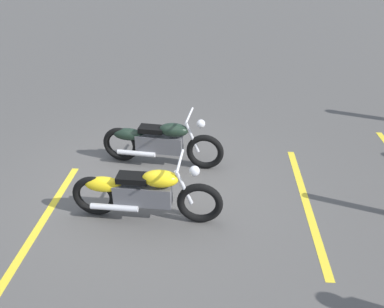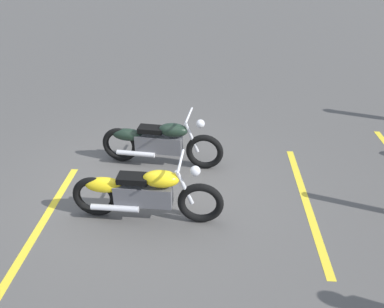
# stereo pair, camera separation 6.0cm
# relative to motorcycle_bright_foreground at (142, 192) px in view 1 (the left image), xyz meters

# --- Properties ---
(ground_plane) EXTENTS (60.00, 60.00, 0.00)m
(ground_plane) POSITION_rel_motorcycle_bright_foreground_xyz_m (-0.04, 0.76, -0.46)
(ground_plane) COLOR #514F4C
(motorcycle_bright_foreground) EXTENTS (2.22, 0.62, 1.04)m
(motorcycle_bright_foreground) POSITION_rel_motorcycle_bright_foreground_xyz_m (0.00, 0.00, 0.00)
(motorcycle_bright_foreground) COLOR black
(motorcycle_bright_foreground) RESTS_ON ground
(motorcycle_dark_foreground) EXTENTS (2.21, 0.70, 1.04)m
(motorcycle_dark_foreground) POSITION_rel_motorcycle_bright_foreground_xyz_m (0.16, 1.53, 0.00)
(motorcycle_dark_foreground) COLOR black
(motorcycle_dark_foreground) RESTS_ON ground
(parking_stripe_near) EXTENTS (0.42, 3.20, 0.01)m
(parking_stripe_near) POSITION_rel_motorcycle_bright_foreground_xyz_m (-1.51, -0.21, -0.46)
(parking_stripe_near) COLOR yellow
(parking_stripe_near) RESTS_ON ground
(parking_stripe_mid) EXTENTS (0.42, 3.20, 0.01)m
(parking_stripe_mid) POSITION_rel_motorcycle_bright_foreground_xyz_m (2.54, 0.31, -0.46)
(parking_stripe_mid) COLOR yellow
(parking_stripe_mid) RESTS_ON ground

